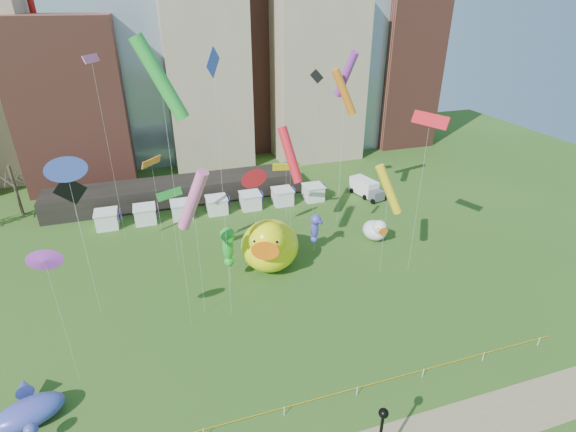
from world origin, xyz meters
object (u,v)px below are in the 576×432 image
object	(u,v)px
seahorse_green	(228,244)
big_duck	(269,244)
whale_inflatable	(29,410)
seahorse_purple	(315,226)
small_duck	(376,230)
box_truck	(366,188)

from	to	relation	value
seahorse_green	big_duck	bearing A→B (deg)	13.84
seahorse_green	whale_inflatable	bearing A→B (deg)	-147.18
seahorse_purple	small_duck	bearing A→B (deg)	-20.99
small_duck	seahorse_purple	xyz separation A→B (m)	(-8.53, -0.29, 2.00)
seahorse_purple	seahorse_green	bearing A→B (deg)	174.09
big_duck	seahorse_purple	world-z (taller)	big_duck
big_duck	seahorse_purple	xyz separation A→B (m)	(6.27, 1.92, 0.24)
big_duck	whale_inflatable	xyz separation A→B (m)	(-22.35, -14.17, -2.22)
big_duck	small_duck	distance (m)	15.07
seahorse_green	seahorse_purple	size ratio (longest dim) A/B	1.38
big_duck	seahorse_green	distance (m)	5.42
big_duck	seahorse_green	xyz separation A→B (m)	(-4.91, -1.50, 1.75)
seahorse_green	seahorse_purple	bearing A→B (deg)	13.85
seahorse_green	whale_inflatable	distance (m)	21.92
small_duck	whale_inflatable	distance (m)	40.60
whale_inflatable	box_truck	world-z (taller)	box_truck
seahorse_purple	big_duck	bearing A→B (deg)	174.09
seahorse_green	whale_inflatable	xyz separation A→B (m)	(-17.44, -12.67, -3.96)
seahorse_green	seahorse_purple	world-z (taller)	seahorse_green
small_duck	box_truck	size ratio (longest dim) A/B	0.63
big_duck	whale_inflatable	size ratio (longest dim) A/B	1.61
seahorse_green	seahorse_purple	xyz separation A→B (m)	(11.18, 3.42, -1.50)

